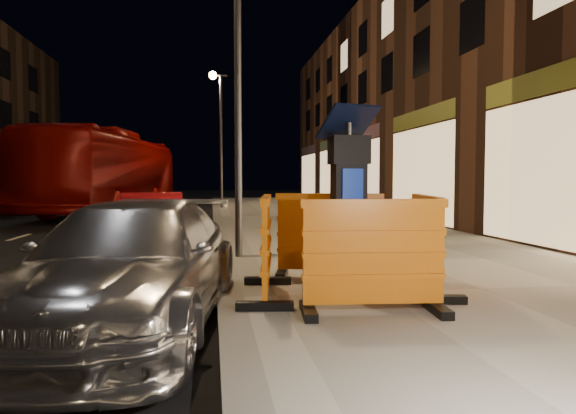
{
  "coord_description": "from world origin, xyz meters",
  "views": [
    {
      "loc": [
        -0.2,
        -5.7,
        1.48
      ],
      "look_at": [
        0.8,
        1.0,
        1.1
      ],
      "focal_mm": 32.0,
      "sensor_mm": 36.0,
      "label": 1
    }
  ],
  "objects": [
    {
      "name": "street_lamp_mid",
      "position": [
        0.25,
        3.0,
        3.15
      ],
      "size": [
        0.12,
        0.12,
        6.0
      ],
      "primitive_type": "cylinder",
      "color": "#3F3F44",
      "rests_on": "sidewalk"
    },
    {
      "name": "barrier_kerbside",
      "position": [
        0.41,
        0.02,
        0.71
      ],
      "size": [
        0.78,
        1.51,
        1.13
      ],
      "primitive_type": "cube",
      "rotation": [
        0.0,
        0.0,
        1.44
      ],
      "color": "orange",
      "rests_on": "sidewalk"
    },
    {
      "name": "barrier_bldgside",
      "position": [
        2.31,
        0.02,
        0.71
      ],
      "size": [
        0.88,
        1.54,
        1.13
      ],
      "primitive_type": "cube",
      "rotation": [
        0.0,
        0.0,
        1.37
      ],
      "color": "orange",
      "rests_on": "sidewalk"
    },
    {
      "name": "sidewalk",
      "position": [
        3.0,
        0.0,
        0.07
      ],
      "size": [
        6.0,
        60.0,
        0.15
      ],
      "primitive_type": "cube",
      "color": "gray",
      "rests_on": "ground"
    },
    {
      "name": "ground_plane",
      "position": [
        0.0,
        0.0,
        0.0
      ],
      "size": [
        120.0,
        120.0,
        0.0
      ],
      "primitive_type": "plane",
      "color": "black",
      "rests_on": "ground"
    },
    {
      "name": "barrier_front",
      "position": [
        1.36,
        -0.93,
        0.71
      ],
      "size": [
        1.49,
        0.71,
        1.13
      ],
      "primitive_type": "cube",
      "rotation": [
        0.0,
        0.0,
        -0.08
      ],
      "color": "orange",
      "rests_on": "sidewalk"
    },
    {
      "name": "car_silver",
      "position": [
        -0.99,
        -0.5,
        0.0
      ],
      "size": [
        2.3,
        4.47,
        1.24
      ],
      "primitive_type": "imported",
      "rotation": [
        0.0,
        0.0,
        -0.14
      ],
      "color": "#BCBCC2",
      "rests_on": "ground"
    },
    {
      "name": "car_red",
      "position": [
        -1.43,
        5.3,
        0.0
      ],
      "size": [
        1.62,
        3.69,
        1.18
      ],
      "primitive_type": "imported",
      "rotation": [
        0.0,
        0.0,
        0.11
      ],
      "color": "maroon",
      "rests_on": "ground"
    },
    {
      "name": "kerb",
      "position": [
        0.0,
        0.0,
        0.07
      ],
      "size": [
        0.3,
        60.0,
        0.15
      ],
      "primitive_type": "cube",
      "color": "slate",
      "rests_on": "ground"
    },
    {
      "name": "barrier_back",
      "position": [
        1.36,
        0.97,
        0.71
      ],
      "size": [
        1.54,
        0.9,
        1.13
      ],
      "primitive_type": "cube",
      "rotation": [
        0.0,
        0.0,
        -0.22
      ],
      "color": "orange",
      "rests_on": "sidewalk"
    },
    {
      "name": "street_lamp_far",
      "position": [
        0.25,
        18.0,
        3.15
      ],
      "size": [
        0.12,
        0.12,
        6.0
      ],
      "primitive_type": "cylinder",
      "color": "#3F3F44",
      "rests_on": "sidewalk"
    },
    {
      "name": "bus_doubledecker",
      "position": [
        -4.49,
        16.86,
        0.0
      ],
      "size": [
        4.48,
        12.47,
        3.4
      ],
      "primitive_type": "imported",
      "rotation": [
        0.0,
        0.0,
        -0.14
      ],
      "color": "#840805",
      "rests_on": "ground"
    },
    {
      "name": "parking_kiosk",
      "position": [
        1.36,
        0.02,
        1.16
      ],
      "size": [
        0.74,
        0.74,
        2.02
      ],
      "primitive_type": "cube",
      "rotation": [
        0.0,
        0.0,
        -0.17
      ],
      "color": "black",
      "rests_on": "sidewalk"
    }
  ]
}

